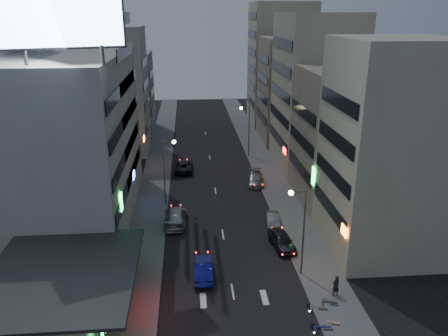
{
  "coord_description": "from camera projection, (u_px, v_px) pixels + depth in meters",
  "views": [
    {
      "loc": [
        -3.32,
        -26.64,
        21.95
      ],
      "look_at": [
        0.36,
        16.85,
        6.38
      ],
      "focal_mm": 35.0,
      "sensor_mm": 36.0,
      "label": 1
    }
  ],
  "objects": [
    {
      "name": "food_court",
      "position": [
        52.0,
        295.0,
        32.75
      ],
      "size": [
        11.0,
        13.0,
        3.88
      ],
      "color": "#B7AE90",
      "rests_on": "ground"
    },
    {
      "name": "scooter_silver_a",
      "position": [
        340.0,
        317.0,
        32.44
      ],
      "size": [
        1.08,
        1.75,
        1.01
      ],
      "primitive_type": null,
      "rotation": [
        0.0,
        0.0,
        1.23
      ],
      "color": "#AFB2B7",
      "rests_on": "sidewalk_right"
    },
    {
      "name": "parked_car_right_mid",
      "position": [
        273.0,
        220.0,
        47.54
      ],
      "size": [
        1.84,
        4.0,
        1.27
      ],
      "primitive_type": "imported",
      "rotation": [
        0.0,
        0.0,
        -0.13
      ],
      "color": "gray",
      "rests_on": "ground"
    },
    {
      "name": "street_lamp_right_far",
      "position": [
        247.0,
        124.0,
        68.85
      ],
      "size": [
        1.6,
        0.44,
        8.02
      ],
      "color": "#595B60",
      "rests_on": "sidewalk_right"
    },
    {
      "name": "sidewalk_right",
      "position": [
        270.0,
        178.0,
        61.41
      ],
      "size": [
        4.0,
        120.0,
        0.12
      ],
      "primitive_type": "cube",
      "color": "#4C4C4F",
      "rests_on": "ground"
    },
    {
      "name": "shophouse_far",
      "position": [
        314.0,
        93.0,
        62.99
      ],
      "size": [
        10.0,
        14.0,
        22.0
      ],
      "primitive_type": "cube",
      "color": "#B7AE90",
      "rests_on": "ground"
    },
    {
      "name": "billboard",
      "position": [
        60.0,
        17.0,
        33.7
      ],
      "size": [
        9.52,
        3.75,
        6.2
      ],
      "rotation": [
        0.0,
        0.0,
        0.35
      ],
      "color": "#595B60",
      "rests_on": "white_building"
    },
    {
      "name": "street_lamp_left",
      "position": [
        167.0,
        163.0,
        51.02
      ],
      "size": [
        1.6,
        0.44,
        8.02
      ],
      "color": "#595B60",
      "rests_on": "sidewalk_left"
    },
    {
      "name": "street_lamp_right_near",
      "position": [
        300.0,
        220.0,
        36.94
      ],
      "size": [
        1.6,
        0.44,
        8.02
      ],
      "color": "#595B60",
      "rests_on": "sidewalk_right"
    },
    {
      "name": "sidewalk_left",
      "position": [
        156.0,
        181.0,
        60.14
      ],
      "size": [
        4.0,
        120.0,
        0.12
      ],
      "primitive_type": "cube",
      "color": "#4C4C4F",
      "rests_on": "ground"
    },
    {
      "name": "far_right_a",
      "position": [
        293.0,
        90.0,
        77.78
      ],
      "size": [
        11.0,
        12.0,
        18.0
      ],
      "primitive_type": "cube",
      "color": "gray",
      "rests_on": "ground"
    },
    {
      "name": "scooter_black_a",
      "position": [
        354.0,
        336.0,
        30.46
      ],
      "size": [
        0.97,
        1.74,
        1.01
      ],
      "primitive_type": null,
      "rotation": [
        0.0,
        0.0,
        1.31
      ],
      "color": "black",
      "rests_on": "sidewalk_right"
    },
    {
      "name": "far_left_a",
      "position": [
        111.0,
        91.0,
        70.29
      ],
      "size": [
        11.0,
        10.0,
        20.0
      ],
      "primitive_type": "cube",
      "color": "#A5A5A1",
      "rests_on": "ground"
    },
    {
      "name": "parked_car_right_near",
      "position": [
        282.0,
        240.0,
        42.98
      ],
      "size": [
        2.43,
        4.77,
        1.55
      ],
      "primitive_type": "imported",
      "rotation": [
        0.0,
        0.0,
        0.13
      ],
      "color": "#28282D",
      "rests_on": "ground"
    },
    {
      "name": "shophouse_mid",
      "position": [
        347.0,
        137.0,
        51.83
      ],
      "size": [
        11.0,
        12.0,
        16.0
      ],
      "primitive_type": "cube",
      "color": "gray",
      "rests_on": "ground"
    },
    {
      "name": "white_building",
      "position": [
        61.0,
        140.0,
        47.04
      ],
      "size": [
        14.0,
        24.0,
        18.0
      ],
      "primitive_type": "cube",
      "color": "#A5A5A1",
      "rests_on": "ground"
    },
    {
      "name": "person",
      "position": [
        336.0,
        286.0,
        35.45
      ],
      "size": [
        0.76,
        0.62,
        1.8
      ],
      "primitive_type": "imported",
      "rotation": [
        0.0,
        0.0,
        3.47
      ],
      "color": "black",
      "rests_on": "sidewalk_right"
    },
    {
      "name": "scooter_blue",
      "position": [
        332.0,
        319.0,
        32.03
      ],
      "size": [
        0.85,
        1.99,
        1.18
      ],
      "primitive_type": null,
      "rotation": [
        0.0,
        0.0,
        1.46
      ],
      "color": "navy",
      "rests_on": "sidewalk_right"
    },
    {
      "name": "road_car_blue",
      "position": [
        203.0,
        269.0,
        38.27
      ],
      "size": [
        1.71,
        4.62,
        1.51
      ],
      "primitive_type": "imported",
      "rotation": [
        0.0,
        0.0,
        3.12
      ],
      "color": "navy",
      "rests_on": "ground"
    },
    {
      "name": "ground",
      "position": [
        238.0,
        324.0,
        32.64
      ],
      "size": [
        180.0,
        180.0,
        0.0
      ],
      "primitive_type": "plane",
      "color": "black",
      "rests_on": "ground"
    },
    {
      "name": "far_left_b",
      "position": [
        121.0,
        93.0,
        83.29
      ],
      "size": [
        12.0,
        10.0,
        15.0
      ],
      "primitive_type": "cube",
      "color": "gray",
      "rests_on": "ground"
    },
    {
      "name": "road_car_silver",
      "position": [
        175.0,
        217.0,
        47.86
      ],
      "size": [
        2.55,
        5.93,
        1.7
      ],
      "primitive_type": "imported",
      "rotation": [
        0.0,
        0.0,
        3.11
      ],
      "color": "#97979E",
      "rests_on": "ground"
    },
    {
      "name": "shophouse_near",
      "position": [
        387.0,
        150.0,
        40.33
      ],
      "size": [
        10.0,
        11.0,
        20.0
      ],
      "primitive_type": "cube",
      "color": "#B7AE90",
      "rests_on": "ground"
    },
    {
      "name": "scooter_black_b",
      "position": [
        338.0,
        297.0,
        34.64
      ],
      "size": [
        1.07,
        1.88,
        1.09
      ],
      "primitive_type": null,
      "rotation": [
        0.0,
        0.0,
        1.29
      ],
      "color": "black",
      "rests_on": "sidewalk_right"
    },
    {
      "name": "far_right_b",
      "position": [
        280.0,
        64.0,
        89.95
      ],
      "size": [
        12.0,
        12.0,
        24.0
      ],
      "primitive_type": "cube",
      "color": "#B7AE90",
      "rests_on": "ground"
    },
    {
      "name": "parked_car_left",
      "position": [
        184.0,
        166.0,
        63.94
      ],
      "size": [
        2.74,
        5.68,
        1.56
      ],
      "primitive_type": "imported",
      "rotation": [
        0.0,
        0.0,
        3.11
      ],
      "color": "black",
      "rests_on": "ground"
    },
    {
      "name": "parked_car_right_far",
      "position": [
        256.0,
        179.0,
        59.13
      ],
      "size": [
        2.59,
        5.22,
        1.46
      ],
      "primitive_type": "imported",
      "rotation": [
        0.0,
        0.0,
        -0.11
      ],
      "color": "#94979B",
      "rests_on": "ground"
    },
    {
      "name": "scooter_silver_b",
      "position": [
        327.0,
        300.0,
        34.16
      ],
      "size": [
        1.07,
        2.03,
        1.18
      ],
      "primitive_type": null,
      "rotation": [
        0.0,
        0.0,
        1.34
      ],
      "color": "gray",
      "rests_on": "sidewalk_right"
    }
  ]
}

